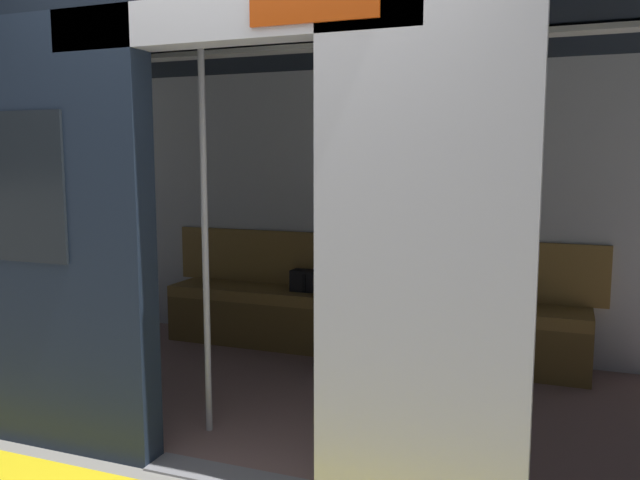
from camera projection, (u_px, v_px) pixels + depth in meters
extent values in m
plane|color=gray|center=(233.00, 478.00, 3.11)|extent=(60.00, 60.00, 0.00)
cube|color=silver|center=(422.00, 260.00, 2.63)|extent=(0.90, 0.12, 2.23)
cube|color=black|center=(423.00, 195.00, 2.59)|extent=(0.50, 0.02, 0.55)
cube|color=silver|center=(225.00, 20.00, 2.84)|extent=(1.80, 0.16, 0.20)
cube|color=#BF3F0C|center=(313.00, 7.00, 2.60)|extent=(0.56, 0.02, 0.12)
cube|color=black|center=(322.00, 32.00, 3.93)|extent=(6.40, 2.56, 0.12)
cube|color=gray|center=(322.00, 393.00, 4.22)|extent=(6.08, 2.40, 0.01)
cube|color=silver|center=(375.00, 210.00, 5.19)|extent=(6.08, 0.10, 2.23)
cube|color=olive|center=(372.00, 263.00, 5.19)|extent=(3.52, 0.06, 0.45)
cube|color=white|center=(322.00, 47.00, 3.94)|extent=(4.48, 0.16, 0.03)
cube|color=gray|center=(233.00, 477.00, 3.11)|extent=(0.90, 0.19, 0.01)
cube|color=olive|center=(364.00, 301.00, 5.02)|extent=(3.31, 0.44, 0.09)
cube|color=brown|center=(356.00, 337.00, 4.86)|extent=(3.31, 0.04, 0.38)
cube|color=pink|center=(364.00, 264.00, 4.96)|extent=(0.40, 0.26, 0.50)
sphere|color=beige|center=(364.00, 220.00, 4.92)|extent=(0.21, 0.21, 0.21)
sphere|color=black|center=(365.00, 215.00, 4.92)|extent=(0.19, 0.19, 0.19)
cylinder|color=pink|center=(391.00, 263.00, 4.82)|extent=(0.08, 0.08, 0.44)
cylinder|color=pink|center=(335.00, 259.00, 5.04)|extent=(0.08, 0.08, 0.44)
cylinder|color=black|center=(363.00, 296.00, 4.77)|extent=(0.18, 0.41, 0.14)
cylinder|color=black|center=(342.00, 293.00, 4.85)|extent=(0.18, 0.41, 0.14)
cylinder|color=black|center=(352.00, 337.00, 4.63)|extent=(0.10, 0.10, 0.43)
cylinder|color=black|center=(329.00, 334.00, 4.71)|extent=(0.10, 0.10, 0.43)
cube|color=black|center=(349.00, 369.00, 4.61)|extent=(0.13, 0.23, 0.06)
cube|color=black|center=(326.00, 366.00, 4.70)|extent=(0.13, 0.23, 0.06)
cube|color=black|center=(308.00, 281.00, 5.17)|extent=(0.26, 0.14, 0.17)
cube|color=black|center=(304.00, 283.00, 5.10)|extent=(0.02, 0.01, 0.14)
cube|color=gold|center=(413.00, 298.00, 4.87)|extent=(0.23, 0.26, 0.03)
cylinder|color=silver|center=(205.00, 237.00, 3.51)|extent=(0.04, 0.04, 2.21)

